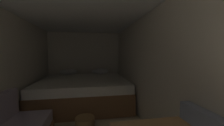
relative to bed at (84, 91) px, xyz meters
name	(u,v)px	position (x,y,z in m)	size (l,w,h in m)	color
wall_back	(85,63)	(0.00, 1.04, 0.69)	(2.48, 0.05, 2.08)	beige
wall_right	(150,71)	(1.22, -1.46, 0.69)	(0.05, 4.95, 2.08)	beige
ceiling_slab	(78,5)	(0.00, -1.46, 1.76)	(2.48, 4.95, 0.05)	white
bed	(84,91)	(0.00, 0.00, 0.00)	(2.26, 1.95, 0.86)	brown
wicker_basket	(85,124)	(0.07, -1.37, -0.22)	(0.34, 0.34, 0.25)	olive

